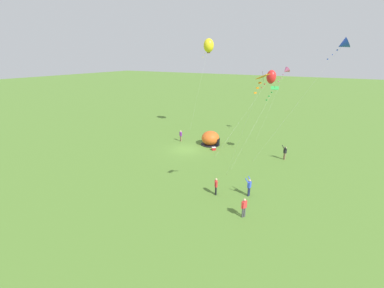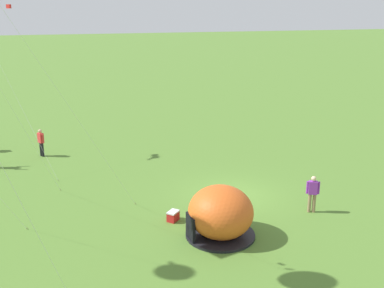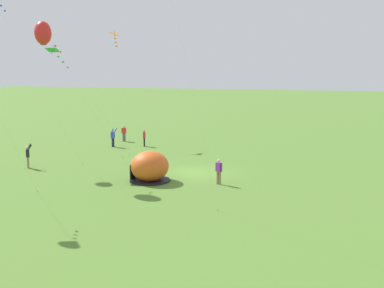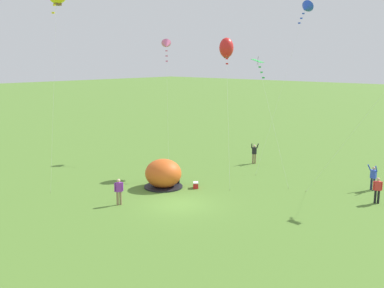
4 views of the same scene
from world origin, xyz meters
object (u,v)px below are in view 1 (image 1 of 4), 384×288
object	(u,v)px
person_flying_kite	(285,152)
kite_orange	(261,82)
popup_tent	(210,138)
kite_yellow	(209,46)
kite_red	(271,77)
person_center_field	(181,135)
person_watching_sky	(216,186)
person_with_toddler	(249,186)
kite_pink	(286,71)
cooler_box	(214,149)
kite_blue	(343,45)
kite_green	(273,91)
person_near_tent	(244,207)

from	to	relation	value
person_flying_kite	kite_orange	xyz separation A→B (m)	(13.58, -0.29, 9.82)
popup_tent	kite_yellow	world-z (taller)	kite_yellow
kite_red	person_center_field	bearing A→B (deg)	-84.17
popup_tent	person_flying_kite	distance (m)	10.76
person_center_field	person_watching_sky	bearing A→B (deg)	43.32
person_with_toddler	kite_pink	distance (m)	21.77
person_with_toddler	kite_red	xyz separation A→B (m)	(-12.10, -1.66, 9.14)
cooler_box	person_with_toddler	bearing A→B (deg)	39.87
person_flying_kite	kite_red	distance (m)	9.64
person_flying_kite	kite_blue	bearing A→B (deg)	64.64
kite_red	kite_pink	bearing A→B (deg)	177.26
person_watching_sky	kite_yellow	size ratio (longest dim) A/B	0.11
kite_pink	kite_blue	bearing A→B (deg)	33.01
cooler_box	kite_orange	bearing A→B (deg)	36.32
kite_orange	kite_red	bearing A→B (deg)	-170.04
person_watching_sky	person_flying_kite	bearing A→B (deg)	162.04
person_watching_sky	kite_green	world-z (taller)	kite_green
person_center_field	person_near_tent	bearing A→B (deg)	46.19
cooler_box	person_watching_sky	size ratio (longest dim) A/B	0.37
person_center_field	kite_yellow	distance (m)	15.17
kite_yellow	kite_red	distance (m)	13.83
kite_pink	kite_red	xyz separation A→B (m)	(7.43, -0.36, -0.38)
kite_blue	kite_pink	distance (m)	13.00
person_center_field	kite_blue	bearing A→B (deg)	84.64
person_watching_sky	person_near_tent	size ratio (longest dim) A/B	1.00
kite_blue	kite_green	bearing A→B (deg)	-94.96
cooler_box	person_watching_sky	distance (m)	12.28
kite_orange	kite_blue	distance (m)	12.73
kite_orange	kite_yellow	distance (m)	25.47
person_with_toddler	person_center_field	distance (m)	17.89
person_watching_sky	kite_orange	xyz separation A→B (m)	(1.22, 3.71, 9.85)
cooler_box	kite_green	bearing A→B (deg)	88.36
person_flying_kite	person_center_field	size ratio (longest dim) A/B	1.10
kite_pink	cooler_box	bearing A→B (deg)	-34.70
person_with_toddler	kite_pink	xyz separation A→B (m)	(-19.53, -1.31, 9.52)
person_with_toddler	kite_red	distance (m)	15.25
person_flying_kite	kite_orange	world-z (taller)	kite_orange
person_center_field	kite_pink	distance (m)	18.30
person_flying_kite	kite_orange	distance (m)	16.76
person_flying_kite	kite_green	distance (m)	8.15
person_watching_sky	kite_blue	size ratio (longest dim) A/B	0.12
kite_orange	kite_blue	size ratio (longest dim) A/B	0.81
person_flying_kite	kite_green	world-z (taller)	kite_green
person_with_toddler	person_near_tent	distance (m)	3.59
kite_red	person_flying_kite	bearing A→B (deg)	69.39
person_with_toddler	person_near_tent	world-z (taller)	person_with_toddler
kite_green	kite_yellow	bearing A→B (deg)	-124.71
popup_tent	person_with_toddler	world-z (taller)	popup_tent
person_watching_sky	person_center_field	bearing A→B (deg)	-136.68
person_with_toddler	kite_red	world-z (taller)	kite_red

